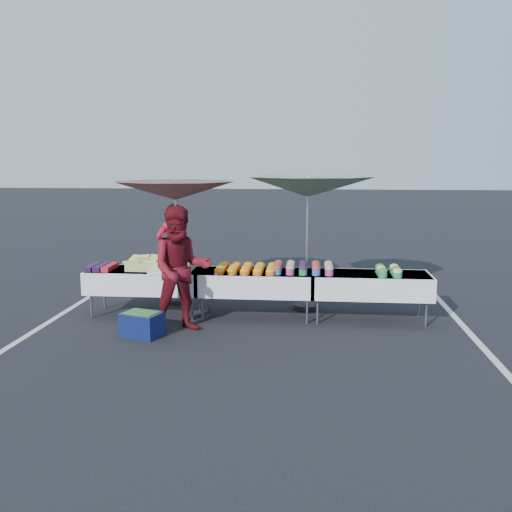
# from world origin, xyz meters

# --- Properties ---
(ground) EXTENTS (80.00, 80.00, 0.00)m
(ground) POSITION_xyz_m (0.00, 0.00, 0.00)
(ground) COLOR black
(stripe_left) EXTENTS (0.10, 5.00, 0.00)m
(stripe_left) POSITION_xyz_m (-3.20, 0.00, 0.00)
(stripe_left) COLOR silver
(stripe_left) RESTS_ON ground
(stripe_right) EXTENTS (0.10, 5.00, 0.00)m
(stripe_right) POSITION_xyz_m (3.20, 0.00, 0.00)
(stripe_right) COLOR silver
(stripe_right) RESTS_ON ground
(table_left) EXTENTS (1.86, 0.81, 0.75)m
(table_left) POSITION_xyz_m (-1.80, 0.00, 0.58)
(table_left) COLOR white
(table_left) RESTS_ON ground
(table_center) EXTENTS (1.86, 0.81, 0.75)m
(table_center) POSITION_xyz_m (0.00, 0.00, 0.58)
(table_center) COLOR white
(table_center) RESTS_ON ground
(table_right) EXTENTS (1.86, 0.81, 0.75)m
(table_right) POSITION_xyz_m (1.80, 0.00, 0.58)
(table_right) COLOR white
(table_right) RESTS_ON ground
(berry_punnets) EXTENTS (0.40, 0.54, 0.08)m
(berry_punnets) POSITION_xyz_m (-2.51, -0.06, 0.79)
(berry_punnets) COLOR black
(berry_punnets) RESTS_ON table_left
(corn_pile) EXTENTS (1.16, 0.57, 0.26)m
(corn_pile) POSITION_xyz_m (-1.56, 0.04, 0.84)
(corn_pile) COLOR #A5AB58
(corn_pile) RESTS_ON table_left
(plastic_bags) EXTENTS (0.30, 0.25, 0.05)m
(plastic_bags) POSITION_xyz_m (-1.50, -0.30, 0.78)
(plastic_bags) COLOR white
(plastic_bags) RESTS_ON table_left
(carrot_bowls) EXTENTS (0.95, 0.69, 0.11)m
(carrot_bowls) POSITION_xyz_m (-0.15, -0.01, 0.80)
(carrot_bowls) COLOR #D25E17
(carrot_bowls) RESTS_ON table_center
(potato_cups) EXTENTS (0.94, 0.58, 0.16)m
(potato_cups) POSITION_xyz_m (0.75, 0.00, 0.83)
(potato_cups) COLOR blue
(potato_cups) RESTS_ON table_right
(bean_baskets) EXTENTS (0.36, 0.50, 0.15)m
(bean_baskets) POSITION_xyz_m (2.06, -0.10, 0.82)
(bean_baskets) COLOR #208347
(bean_baskets) RESTS_ON table_right
(vendor) EXTENTS (0.73, 0.60, 1.73)m
(vendor) POSITION_xyz_m (-1.62, 1.23, 0.86)
(vendor) COLOR red
(vendor) RESTS_ON ground
(customer) EXTENTS (1.07, 0.95, 1.85)m
(customer) POSITION_xyz_m (-1.02, -0.83, 0.92)
(customer) COLOR maroon
(customer) RESTS_ON ground
(umbrella_left) EXTENTS (2.40, 2.40, 2.17)m
(umbrella_left) POSITION_xyz_m (-1.48, 0.80, 1.96)
(umbrella_left) COLOR black
(umbrella_left) RESTS_ON ground
(umbrella_right) EXTENTS (2.59, 2.59, 2.26)m
(umbrella_right) POSITION_xyz_m (0.80, 0.60, 2.05)
(umbrella_right) COLOR black
(umbrella_right) RESTS_ON ground
(storage_bin) EXTENTS (0.64, 0.55, 0.36)m
(storage_bin) POSITION_xyz_m (-1.53, -1.16, 0.18)
(storage_bin) COLOR #0E1848
(storage_bin) RESTS_ON ground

